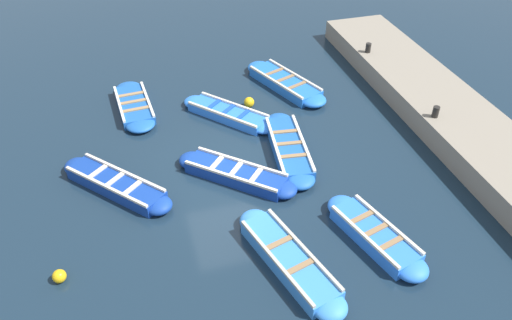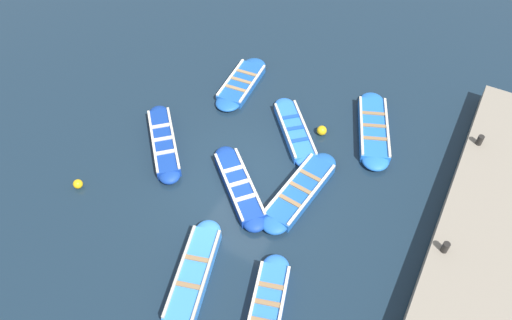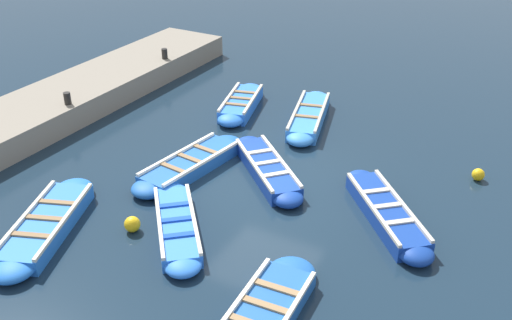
% 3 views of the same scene
% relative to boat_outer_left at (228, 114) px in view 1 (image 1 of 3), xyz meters
% --- Properties ---
extents(ground_plane, '(120.00, 120.00, 0.00)m').
position_rel_boat_outer_left_xyz_m(ground_plane, '(0.65, 2.77, -0.15)').
color(ground_plane, '#162838').
extents(boat_outer_left, '(2.88, 3.14, 0.36)m').
position_rel_boat_outer_left_xyz_m(boat_outer_left, '(0.00, 0.00, 0.00)').
color(boat_outer_left, blue).
rests_on(boat_outer_left, ground).
extents(boat_tucked, '(1.19, 3.40, 0.35)m').
position_rel_boat_outer_left_xyz_m(boat_tucked, '(2.93, -1.38, -0.01)').
color(boat_tucked, '#1E59AD').
rests_on(boat_tucked, ground).
extents(boat_stern_in, '(3.04, 3.27, 0.42)m').
position_rel_boat_outer_left_xyz_m(boat_stern_in, '(3.77, 2.65, 0.03)').
color(boat_stern_in, navy).
rests_on(boat_stern_in, ground).
extents(boat_end_of_row, '(1.63, 3.28, 0.43)m').
position_rel_boat_outer_left_xyz_m(boat_end_of_row, '(-2.13, 6.30, 0.03)').
color(boat_end_of_row, blue).
rests_on(boat_end_of_row, ground).
extents(boat_outer_right, '(1.77, 3.82, 0.43)m').
position_rel_boat_outer_left_xyz_m(boat_outer_right, '(0.11, 6.45, 0.04)').
color(boat_outer_right, '#3884E0').
rests_on(boat_outer_right, ground).
extents(boat_broadside, '(2.27, 3.93, 0.40)m').
position_rel_boat_outer_left_xyz_m(boat_broadside, '(-2.44, -1.38, 0.02)').
color(boat_broadside, blue).
rests_on(boat_broadside, ground).
extents(boat_far_corner, '(1.31, 3.85, 0.39)m').
position_rel_boat_outer_left_xyz_m(boat_far_corner, '(-1.29, 2.35, 0.01)').
color(boat_far_corner, '#1E59AD').
rests_on(boat_far_corner, ground).
extents(boat_drifting, '(3.19, 2.98, 0.40)m').
position_rel_boat_outer_left_xyz_m(boat_drifting, '(0.52, 3.10, 0.02)').
color(boat_drifting, navy).
rests_on(boat_drifting, ground).
extents(quay_wall, '(2.50, 15.44, 0.72)m').
position_rel_boat_outer_left_xyz_m(quay_wall, '(-6.72, 2.77, 0.21)').
color(quay_wall, gray).
rests_on(quay_wall, ground).
extents(bollard_north, '(0.20, 0.20, 0.35)m').
position_rel_boat_outer_left_xyz_m(bollard_north, '(-5.82, -1.81, 0.75)').
color(bollard_north, black).
rests_on(bollard_north, quay_wall).
extents(bollard_mid_north, '(0.20, 0.20, 0.35)m').
position_rel_boat_outer_left_xyz_m(bollard_mid_north, '(-5.82, 2.77, 0.75)').
color(bollard_mid_north, black).
rests_on(bollard_mid_north, quay_wall).
extents(buoy_orange_near, '(0.35, 0.35, 0.35)m').
position_rel_boat_outer_left_xyz_m(buoy_orange_near, '(-0.84, -0.46, 0.02)').
color(buoy_orange_near, '#EAB214').
rests_on(buoy_orange_near, ground).
extents(buoy_yellow_far, '(0.31, 0.31, 0.31)m').
position_rel_boat_outer_left_xyz_m(buoy_yellow_far, '(5.19, 5.45, 0.00)').
color(buoy_yellow_far, '#EAB214').
rests_on(buoy_yellow_far, ground).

